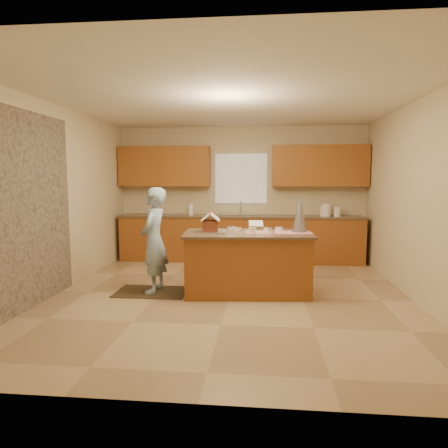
% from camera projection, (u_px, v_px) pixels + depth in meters
% --- Properties ---
extents(floor, '(5.50, 5.50, 0.00)m').
position_uv_depth(floor, '(230.00, 296.00, 5.65)').
color(floor, tan).
rests_on(floor, ground).
extents(ceiling, '(5.50, 5.50, 0.00)m').
position_uv_depth(ceiling, '(230.00, 100.00, 5.35)').
color(ceiling, silver).
rests_on(ceiling, floor).
extents(wall_back, '(5.50, 5.50, 0.00)m').
position_uv_depth(wall_back, '(241.00, 193.00, 8.22)').
color(wall_back, beige).
rests_on(wall_back, floor).
extents(wall_front, '(5.50, 5.50, 0.00)m').
position_uv_depth(wall_front, '(197.00, 221.00, 2.78)').
color(wall_front, beige).
rests_on(wall_front, floor).
extents(wall_left, '(5.50, 5.50, 0.00)m').
position_uv_depth(wall_left, '(57.00, 200.00, 5.75)').
color(wall_left, beige).
rests_on(wall_left, floor).
extents(wall_right, '(5.50, 5.50, 0.00)m').
position_uv_depth(wall_right, '(419.00, 201.00, 5.26)').
color(wall_right, beige).
rests_on(wall_right, floor).
extents(stone_accent, '(0.00, 2.50, 2.50)m').
position_uv_depth(stone_accent, '(26.00, 211.00, 4.96)').
color(stone_accent, gray).
rests_on(stone_accent, wall_left).
extents(window_curtain, '(1.05, 0.03, 1.00)m').
position_uv_depth(window_curtain, '(241.00, 179.00, 8.16)').
color(window_curtain, white).
rests_on(window_curtain, wall_back).
extents(back_counter_base, '(4.80, 0.60, 0.88)m').
position_uv_depth(back_counter_base, '(240.00, 239.00, 8.03)').
color(back_counter_base, brown).
rests_on(back_counter_base, floor).
extents(back_counter_top, '(4.85, 0.63, 0.04)m').
position_uv_depth(back_counter_top, '(240.00, 216.00, 7.97)').
color(back_counter_top, brown).
rests_on(back_counter_top, back_counter_base).
extents(upper_cabinet_left, '(1.85, 0.35, 0.80)m').
position_uv_depth(upper_cabinet_left, '(165.00, 166.00, 8.13)').
color(upper_cabinet_left, '#9C6121').
rests_on(upper_cabinet_left, wall_back).
extents(upper_cabinet_right, '(1.85, 0.35, 0.80)m').
position_uv_depth(upper_cabinet_right, '(320.00, 166.00, 7.83)').
color(upper_cabinet_right, '#9C6121').
rests_on(upper_cabinet_right, wall_back).
extents(sink, '(0.70, 0.45, 0.12)m').
position_uv_depth(sink, '(240.00, 217.00, 7.98)').
color(sink, silver).
rests_on(sink, back_counter_top).
extents(faucet, '(0.03, 0.03, 0.28)m').
position_uv_depth(faucet, '(241.00, 208.00, 8.13)').
color(faucet, silver).
rests_on(faucet, back_counter_top).
extents(island_base, '(1.80, 1.01, 0.85)m').
position_uv_depth(island_base, '(247.00, 264.00, 5.76)').
color(island_base, brown).
rests_on(island_base, floor).
extents(island_top, '(1.88, 1.09, 0.04)m').
position_uv_depth(island_top, '(247.00, 234.00, 5.71)').
color(island_top, brown).
rests_on(island_top, island_base).
extents(table_runner, '(0.99, 0.43, 0.01)m').
position_uv_depth(table_runner, '(278.00, 232.00, 5.70)').
color(table_runner, red).
rests_on(table_runner, island_top).
extents(baking_tray, '(0.47, 0.36, 0.02)m').
position_uv_depth(baking_tray, '(210.00, 232.00, 5.67)').
color(baking_tray, silver).
rests_on(baking_tray, island_top).
extents(cookbook, '(0.22, 0.18, 0.09)m').
position_uv_depth(cookbook, '(256.00, 224.00, 6.06)').
color(cookbook, white).
rests_on(cookbook, island_top).
extents(tinsel_tree, '(0.23, 0.23, 0.53)m').
position_uv_depth(tinsel_tree, '(300.00, 214.00, 5.72)').
color(tinsel_tree, '#A4A4B0').
rests_on(tinsel_tree, island_top).
extents(rug, '(1.03, 0.67, 0.01)m').
position_uv_depth(rug, '(152.00, 292.00, 5.83)').
color(rug, black).
rests_on(rug, floor).
extents(boy, '(0.41, 0.58, 1.52)m').
position_uv_depth(boy, '(154.00, 240.00, 5.74)').
color(boy, '#8CABC7').
rests_on(boy, rug).
extents(canister_a, '(0.15, 0.15, 0.21)m').
position_uv_depth(canister_a, '(324.00, 211.00, 7.80)').
color(canister_a, white).
rests_on(canister_a, back_counter_top).
extents(canister_b, '(0.17, 0.17, 0.25)m').
position_uv_depth(canister_b, '(326.00, 210.00, 7.79)').
color(canister_b, white).
rests_on(canister_b, back_counter_top).
extents(canister_c, '(0.13, 0.13, 0.19)m').
position_uv_depth(canister_c, '(337.00, 212.00, 7.78)').
color(canister_c, white).
rests_on(canister_c, back_counter_top).
extents(paper_towel, '(0.10, 0.10, 0.23)m').
position_uv_depth(paper_towel, '(191.00, 209.00, 8.06)').
color(paper_towel, white).
rests_on(paper_towel, back_counter_top).
extents(gingerbread_house, '(0.28, 0.29, 0.27)m').
position_uv_depth(gingerbread_house, '(210.00, 224.00, 5.65)').
color(gingerbread_house, brown).
rests_on(gingerbread_house, baking_tray).
extents(candy_bowls, '(0.82, 0.57, 0.05)m').
position_uv_depth(candy_bowls, '(254.00, 230.00, 5.79)').
color(candy_bowls, green).
rests_on(candy_bowls, island_top).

